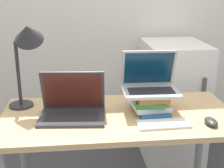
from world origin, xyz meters
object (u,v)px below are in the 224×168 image
book_stack (150,102)px  laptop_on_books (150,83)px  mini_fridge (172,103)px  desk_lamp (27,43)px  mouse (211,122)px  wireless_keyboard (164,124)px  laptop_left (72,108)px

book_stack → laptop_on_books: bearing=93.6°
book_stack → laptop_on_books: 0.11m
mini_fridge → desk_lamp: bearing=-150.2°
mouse → mini_fridge: size_ratio=0.11×
mouse → mini_fridge: 0.96m
wireless_keyboard → mouse: size_ratio=2.54×
book_stack → mouse: (0.28, -0.22, -0.04)m
mini_fridge → laptop_left: bearing=-137.1°
laptop_left → desk_lamp: bearing=148.7°
mouse → desk_lamp: (-0.95, 0.33, 0.37)m
book_stack → laptop_on_books: (-0.00, 0.01, 0.11)m
book_stack → wireless_keyboard: bearing=-81.2°
laptop_left → mouse: 0.74m
book_stack → laptop_on_books: size_ratio=0.90×
laptop_left → wireless_keyboard: size_ratio=1.34×
wireless_keyboard → mouse: bearing=-4.6°
wireless_keyboard → desk_lamp: 0.86m
laptop_left → mini_fridge: bearing=42.9°
book_stack → wireless_keyboard: 0.20m
book_stack → mini_fridge: bearing=63.2°
desk_lamp → laptop_left: bearing=-31.3°
laptop_on_books → wireless_keyboard: bearing=-81.5°
laptop_on_books → mouse: laptop_on_books is taller
laptop_on_books → desk_lamp: desk_lamp is taller
laptop_left → book_stack: 0.44m
wireless_keyboard → mouse: mouse is taller
laptop_left → desk_lamp: (-0.24, 0.15, 0.34)m
laptop_on_books → wireless_keyboard: 0.26m
laptop_left → mouse: size_ratio=3.41×
book_stack → desk_lamp: size_ratio=0.54×
book_stack → desk_lamp: (-0.68, 0.11, 0.33)m
laptop_left → mouse: (0.71, -0.18, -0.03)m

